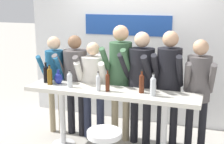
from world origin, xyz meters
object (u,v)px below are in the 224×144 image
object	(u,v)px
person_right	(169,77)
wine_bottle_2	(70,79)
person_far_right	(198,84)
wine_bottle_0	(50,75)
person_left	(75,75)
wine_bottle_6	(153,85)
person_center	(120,70)
person_center_left	(93,81)
wine_bottle_4	(46,73)
tasting_table	(110,101)
wine_bottle_1	(98,82)
decorative_vase	(58,78)
person_center_right	(141,77)
person_far_left	(55,74)
wine_bottle_5	(108,81)
wine_bottle_3	(142,82)

from	to	relation	value
person_right	wine_bottle_2	world-z (taller)	person_right
person_far_right	wine_bottle_0	distance (m)	2.19
person_left	wine_bottle_6	bearing A→B (deg)	-14.71
person_center	person_right	xyz separation A→B (m)	(0.75, -0.03, -0.04)
person_center_left	wine_bottle_2	size ratio (longest dim) A/B	6.23
person_center_left	wine_bottle_2	world-z (taller)	person_center_left
wine_bottle_4	wine_bottle_6	distance (m)	1.71
tasting_table	person_right	size ratio (longest dim) A/B	1.41
wine_bottle_0	wine_bottle_1	world-z (taller)	wine_bottle_0
person_center	person_far_right	size ratio (longest dim) A/B	1.10
person_far_right	decorative_vase	bearing A→B (deg)	-176.35
person_center_right	person_far_right	bearing A→B (deg)	12.41
person_far_left	wine_bottle_0	world-z (taller)	person_far_left
wine_bottle_0	wine_bottle_5	bearing A→B (deg)	-2.67
person_left	person_right	size ratio (longest dim) A/B	0.93
wine_bottle_6	wine_bottle_1	bearing A→B (deg)	-178.33
wine_bottle_1	wine_bottle_3	bearing A→B (deg)	10.22
person_far_left	person_far_right	world-z (taller)	person_far_right
person_right	wine_bottle_4	bearing A→B (deg)	-169.14
person_center_left	person_center_right	distance (m)	0.78
person_right	wine_bottle_2	xyz separation A→B (m)	(-1.37, -0.49, -0.03)
person_left	wine_bottle_1	size ratio (longest dim) A/B	5.98
person_center_left	person_center	xyz separation A→B (m)	(0.43, 0.06, 0.19)
tasting_table	decorative_vase	bearing A→B (deg)	175.94
person_center	tasting_table	bearing A→B (deg)	-86.32
wine_bottle_4	person_center	bearing A→B (deg)	20.18
person_far_left	wine_bottle_2	distance (m)	0.65
person_center_left	wine_bottle_1	world-z (taller)	person_center_left
person_center	person_center_right	world-z (taller)	person_center
person_far_left	person_center_left	distance (m)	0.68
tasting_table	wine_bottle_2	xyz separation A→B (m)	(-0.62, -0.04, 0.28)
wine_bottle_4	wine_bottle_6	xyz separation A→B (m)	(1.70, -0.13, -0.00)
person_far_right	wine_bottle_6	bearing A→B (deg)	-145.11
wine_bottle_4	wine_bottle_2	bearing A→B (deg)	-14.00
person_center_right	wine_bottle_5	size ratio (longest dim) A/B	5.58
person_left	wine_bottle_6	distance (m)	1.46
tasting_table	person_right	bearing A→B (deg)	30.40
person_right	wine_bottle_0	world-z (taller)	person_right
person_far_left	wine_bottle_1	distance (m)	1.06
tasting_table	wine_bottle_6	size ratio (longest dim) A/B	8.02
decorative_vase	tasting_table	bearing A→B (deg)	-4.06
wine_bottle_3	wine_bottle_4	world-z (taller)	wine_bottle_3
person_center	person_right	distance (m)	0.75
person_center_left	person_center_right	bearing A→B (deg)	-7.83
wine_bottle_4	decorative_vase	bearing A→B (deg)	-2.86
wine_bottle_1	wine_bottle_2	distance (m)	0.46
person_left	wine_bottle_3	xyz separation A→B (m)	(1.20, -0.39, 0.08)
person_right	wine_bottle_5	xyz separation A→B (m)	(-0.78, -0.49, -0.01)
decorative_vase	wine_bottle_1	bearing A→B (deg)	-11.09
person_left	wine_bottle_3	world-z (taller)	person_left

